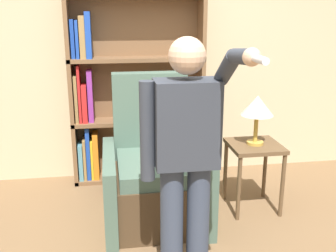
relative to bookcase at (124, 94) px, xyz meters
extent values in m
cube|color=beige|center=(0.21, 0.16, 0.46)|extent=(8.00, 0.06, 2.80)
cube|color=brown|center=(-0.53, -0.02, 0.03)|extent=(0.04, 0.28, 1.95)
cube|color=brown|center=(0.81, -0.02, 0.03)|extent=(0.04, 0.28, 1.95)
cube|color=brown|center=(0.14, 0.11, 0.03)|extent=(1.38, 0.01, 1.95)
cube|color=brown|center=(0.14, -0.02, -0.92)|extent=(1.38, 0.28, 0.04)
cube|color=brown|center=(0.14, -0.02, -0.29)|extent=(1.38, 0.28, 0.04)
cube|color=brown|center=(0.14, -0.02, 0.36)|extent=(1.38, 0.28, 0.04)
cube|color=#5B99A8|center=(-0.48, -0.02, -0.71)|extent=(0.04, 0.23, 0.39)
cube|color=#9E7A47|center=(-0.44, -0.02, -0.68)|extent=(0.03, 0.23, 0.45)
cube|color=#1E47B2|center=(-0.40, -0.02, -0.62)|extent=(0.04, 0.20, 0.57)
cube|color=gold|center=(-0.36, -0.02, -0.69)|extent=(0.02, 0.19, 0.42)
cube|color=orange|center=(-0.32, -0.02, -0.65)|extent=(0.05, 0.21, 0.50)
cube|color=#9E7A47|center=(-0.48, -0.02, -0.03)|extent=(0.03, 0.22, 0.48)
cube|color=red|center=(-0.45, -0.02, 0.02)|extent=(0.03, 0.21, 0.58)
cube|color=red|center=(-0.40, -0.02, -0.08)|extent=(0.05, 0.22, 0.38)
cube|color=purple|center=(-0.34, -0.02, -0.01)|extent=(0.05, 0.17, 0.53)
cube|color=#1E47B2|center=(-0.48, -0.02, 0.57)|extent=(0.04, 0.16, 0.37)
cube|color=#1E47B2|center=(-0.44, -0.02, 0.56)|extent=(0.03, 0.21, 0.37)
cube|color=#9E7A47|center=(-0.39, -0.02, 0.58)|extent=(0.06, 0.22, 0.41)
cube|color=#1E47B2|center=(-0.33, -0.02, 0.60)|extent=(0.05, 0.22, 0.45)
cube|color=#4C3823|center=(0.21, -0.95, -0.72)|extent=(0.67, 0.85, 0.45)
cube|color=#4C6656|center=(0.21, -0.99, -0.43)|extent=(0.63, 0.73, 0.12)
cube|color=#4C6656|center=(0.21, -0.56, -0.21)|extent=(0.67, 0.16, 1.02)
cube|color=#4C6656|center=(-0.18, -0.95, -0.63)|extent=(0.10, 0.93, 0.63)
cube|color=#4C6656|center=(0.59, -0.95, -0.63)|extent=(0.10, 0.93, 0.63)
cylinder|color=#384256|center=(0.22, -1.78, -0.52)|extent=(0.15, 0.15, 0.84)
cylinder|color=#384256|center=(0.39, -1.78, -0.52)|extent=(0.15, 0.15, 0.84)
cube|color=#333842|center=(0.30, -1.78, 0.17)|extent=(0.39, 0.24, 0.54)
sphere|color=#DBAD89|center=(0.30, -1.78, 0.58)|extent=(0.22, 0.22, 0.22)
cylinder|color=#333842|center=(0.06, -1.78, 0.12)|extent=(0.09, 0.09, 0.62)
cylinder|color=#333842|center=(0.51, -1.90, 0.52)|extent=(0.09, 0.28, 0.23)
cylinder|color=#333842|center=(0.51, -2.14, 0.61)|extent=(0.08, 0.27, 0.10)
sphere|color=#DBAD89|center=(0.51, -2.27, 0.62)|extent=(0.09, 0.09, 0.09)
cylinder|color=white|center=(0.51, -2.37, 0.62)|extent=(0.04, 0.15, 0.04)
cube|color=brown|center=(1.12, -0.87, -0.34)|extent=(0.45, 0.45, 0.04)
cylinder|color=brown|center=(0.92, -1.07, -0.65)|extent=(0.04, 0.04, 0.59)
cylinder|color=brown|center=(1.32, -1.07, -0.65)|extent=(0.04, 0.04, 0.59)
cylinder|color=brown|center=(0.92, -0.67, -0.65)|extent=(0.04, 0.04, 0.59)
cylinder|color=brown|center=(1.32, -0.67, -0.65)|extent=(0.04, 0.04, 0.59)
cylinder|color=gold|center=(1.12, -0.87, -0.30)|extent=(0.15, 0.15, 0.02)
cylinder|color=gold|center=(1.12, -0.87, -0.17)|extent=(0.04, 0.04, 0.24)
cone|color=beige|center=(1.12, -0.87, 0.04)|extent=(0.29, 0.29, 0.17)
camera|label=1|loc=(-0.16, -4.04, 0.82)|focal=42.00mm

